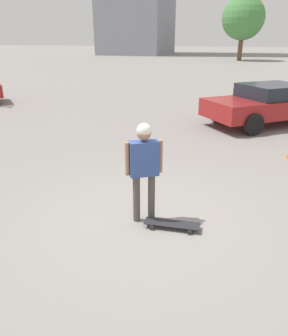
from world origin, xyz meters
The scene contains 5 objects.
ground_plane centered at (0.00, 0.00, 0.00)m, with size 220.00×220.00×0.00m, color gray.
person centered at (0.00, 0.00, 1.06)m, with size 0.54×0.40×1.67m.
skateboard centered at (0.51, -0.13, 0.07)m, with size 0.90×0.33×0.09m.
car_parked_near centered at (2.30, 7.51, 0.74)m, with size 4.64×4.28×1.39m.
tree_distant centered at (0.46, 42.42, 5.11)m, with size 5.34×5.34×7.81m.
Camera 1 is at (1.38, -4.64, 2.88)m, focal length 35.00 mm.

